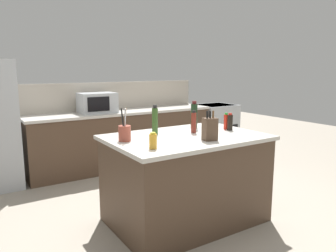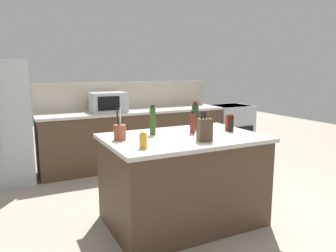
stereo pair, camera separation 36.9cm
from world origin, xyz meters
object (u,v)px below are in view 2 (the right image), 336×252
at_px(range_oven, 230,128).
at_px(wine_bottle, 195,116).
at_px(vinegar_bottle, 193,123).
at_px(hot_sauce_bottle, 227,123).
at_px(olive_oil_bottle, 153,121).
at_px(honey_jar, 143,141).
at_px(knife_block, 205,130).
at_px(microwave, 108,102).
at_px(soy_sauce_bottle, 231,123).
at_px(utensil_crock, 120,132).

bearing_deg(range_oven, wine_bottle, -135.85).
height_order(vinegar_bottle, hot_sauce_bottle, vinegar_bottle).
distance_m(range_oven, olive_oil_bottle, 3.29).
distance_m(honey_jar, olive_oil_bottle, 0.61).
height_order(range_oven, hot_sauce_bottle, hot_sauce_bottle).
bearing_deg(range_oven, olive_oil_bottle, -141.98).
bearing_deg(honey_jar, hot_sauce_bottle, 16.71).
distance_m(knife_block, honey_jar, 0.64).
bearing_deg(wine_bottle, knife_block, -113.06).
bearing_deg(olive_oil_bottle, hot_sauce_bottle, -10.81).
distance_m(hot_sauce_bottle, wine_bottle, 0.37).
bearing_deg(knife_block, honey_jar, -170.01).
distance_m(microwave, soy_sauce_bottle, 2.34).
height_order(knife_block, vinegar_bottle, knife_block).
height_order(honey_jar, hot_sauce_bottle, hot_sauce_bottle).
bearing_deg(knife_block, hot_sauce_bottle, 43.72).
bearing_deg(knife_block, wine_bottle, 77.17).
bearing_deg(hot_sauce_bottle, knife_block, -146.52).
bearing_deg(olive_oil_bottle, range_oven, 38.02).
relative_size(honey_jar, wine_bottle, 0.45).
bearing_deg(microwave, olive_oil_bottle, -93.24).
bearing_deg(soy_sauce_bottle, honey_jar, -166.35).
xyz_separation_m(knife_block, honey_jar, (-0.64, 0.00, -0.04)).
bearing_deg(utensil_crock, range_oven, 35.34).
bearing_deg(soy_sauce_bottle, range_oven, 52.62).
xyz_separation_m(range_oven, soy_sauce_bottle, (-1.69, -2.22, 0.57)).
bearing_deg(hot_sauce_bottle, range_oven, 51.80).
bearing_deg(honey_jar, knife_block, -0.24).
xyz_separation_m(utensil_crock, wine_bottle, (0.96, 0.16, 0.07)).
distance_m(olive_oil_bottle, hot_sauce_bottle, 0.87).
bearing_deg(vinegar_bottle, hot_sauce_bottle, -4.56).
distance_m(knife_block, soy_sauce_bottle, 0.61).
bearing_deg(utensil_crock, hot_sauce_bottle, -3.07).
height_order(knife_block, utensil_crock, utensil_crock).
distance_m(utensil_crock, vinegar_bottle, 0.81).
bearing_deg(olive_oil_bottle, vinegar_bottle, -17.16).
relative_size(honey_jar, soy_sauce_bottle, 0.75).
height_order(knife_block, honey_jar, knife_block).
relative_size(utensil_crock, honey_jar, 2.18).
bearing_deg(microwave, vinegar_bottle, -81.92).
distance_m(honey_jar, wine_bottle, 1.06).
bearing_deg(range_oven, microwave, 180.00).
xyz_separation_m(microwave, wine_bottle, (0.45, -1.92, -0.00)).
xyz_separation_m(knife_block, soy_sauce_bottle, (0.53, 0.29, -0.02)).
height_order(knife_block, olive_oil_bottle, olive_oil_bottle).
xyz_separation_m(honey_jar, hot_sauce_bottle, (1.17, 0.35, 0.02)).
relative_size(knife_block, honey_jar, 1.97).
distance_m(vinegar_bottle, wine_bottle, 0.25).
bearing_deg(soy_sauce_bottle, microwave, 108.35).
distance_m(soy_sauce_bottle, wine_bottle, 0.42).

